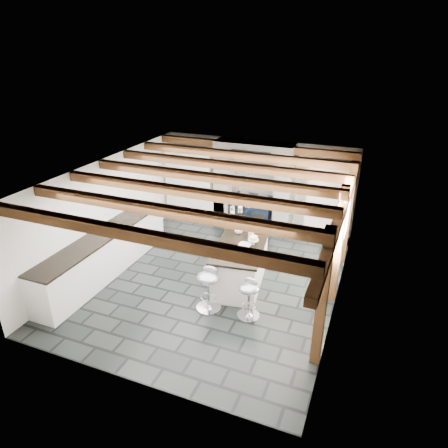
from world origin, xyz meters
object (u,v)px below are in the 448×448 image
at_px(bar_stool_far, 209,284).
at_px(range_cooker, 253,212).
at_px(kitchen_island, 241,263).
at_px(bar_stool_near, 249,294).

bearing_deg(bar_stool_far, range_cooker, 93.12).
relative_size(range_cooker, bar_stool_far, 1.17).
height_order(kitchen_island, bar_stool_near, kitchen_island).
distance_m(bar_stool_near, bar_stool_far, 0.77).
bearing_deg(range_cooker, kitchen_island, -77.20).
distance_m(range_cooker, kitchen_island, 2.66).
distance_m(kitchen_island, bar_stool_far, 1.08).
bearing_deg(bar_stool_far, kitchen_island, 74.55).
distance_m(kitchen_island, bar_stool_near, 1.13).
bearing_deg(kitchen_island, bar_stool_far, -111.33).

